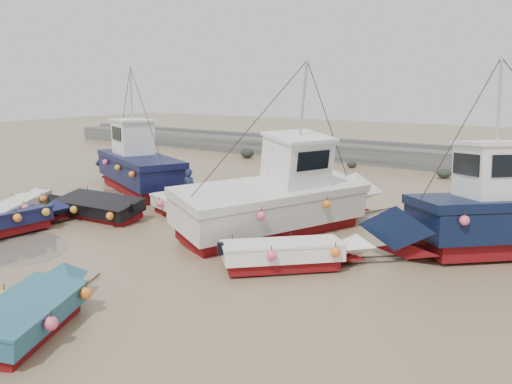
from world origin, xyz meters
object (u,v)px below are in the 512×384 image
dinghy_3 (294,251)px  cabin_boat_1 (284,196)px  dinghy_1 (10,219)px  cabin_boat_2 (504,213)px  dinghy_2 (33,305)px  dinghy_0 (21,206)px  cabin_boat_0 (135,164)px  dinghy_4 (94,204)px  person (190,208)px  dinghy_5 (188,206)px

dinghy_3 → cabin_boat_1: (-2.28, 3.20, 0.78)m
dinghy_1 → cabin_boat_2: cabin_boat_2 is taller
dinghy_2 → cabin_boat_2: 14.02m
dinghy_0 → dinghy_2: bearing=-62.2°
dinghy_0 → cabin_boat_0: bearing=62.2°
dinghy_1 → cabin_boat_1: (8.19, 5.88, 0.78)m
dinghy_4 → person: (2.36, 3.29, -0.54)m
dinghy_2 → cabin_boat_1: size_ratio=0.49×
cabin_boat_0 → dinghy_3: bearing=-89.4°
dinghy_1 → dinghy_5: same height
dinghy_1 → cabin_boat_0: bearing=109.7°
dinghy_1 → person: size_ratio=3.22×
dinghy_2 → cabin_boat_0: cabin_boat_0 is taller
dinghy_0 → dinghy_4: (2.18, 1.90, 0.00)m
cabin_boat_0 → dinghy_1: bearing=-141.7°
dinghy_0 → dinghy_2: 10.41m
dinghy_1 → dinghy_3: 10.80m
dinghy_4 → person: bearing=-40.0°
dinghy_0 → cabin_boat_2: (16.93, 6.33, 0.80)m
dinghy_0 → cabin_boat_2: cabin_boat_2 is taller
dinghy_3 → cabin_boat_0: cabin_boat_0 is taller
dinghy_2 → cabin_boat_2: (7.93, 11.54, 0.77)m
dinghy_3 → dinghy_2: bearing=-67.5°
dinghy_2 → person: size_ratio=2.75×
cabin_boat_0 → dinghy_5: bearing=-91.4°
cabin_boat_1 → dinghy_3: bearing=-32.0°
dinghy_5 → person: size_ratio=3.04×
dinghy_0 → cabin_boat_1: (9.74, 4.51, 0.79)m
dinghy_1 → cabin_boat_2: size_ratio=0.68×
cabin_boat_0 → person: (5.05, -1.55, -1.35)m
dinghy_0 → dinghy_5: (5.66, 3.81, 0.01)m
dinghy_5 → dinghy_0: bearing=-35.9°
dinghy_2 → dinghy_4: bearing=108.2°
dinghy_0 → dinghy_3: size_ratio=1.19×
dinghy_5 → dinghy_3: bearing=88.7°
dinghy_1 → dinghy_2: size_ratio=1.17×
dinghy_3 → cabin_boat_2: size_ratio=0.56×
dinghy_2 → cabin_boat_2: bearing=29.9°
cabin_boat_1 → dinghy_1: bearing=-121.8°
dinghy_4 → cabin_boat_1: cabin_boat_1 is taller
cabin_boat_2 → cabin_boat_0: bearing=47.2°
dinghy_0 → cabin_boat_1: size_ratio=0.56×
dinghy_1 → dinghy_2: (7.45, -3.85, 0.01)m
dinghy_0 → dinghy_2: same height
cabin_boat_0 → cabin_boat_1: (10.26, -2.23, -0.02)m
dinghy_5 → person: dinghy_5 is taller
dinghy_0 → person: 6.92m
cabin_boat_1 → cabin_boat_2: 7.42m
dinghy_2 → cabin_boat_0: 15.30m
dinghy_4 → person: size_ratio=3.45×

